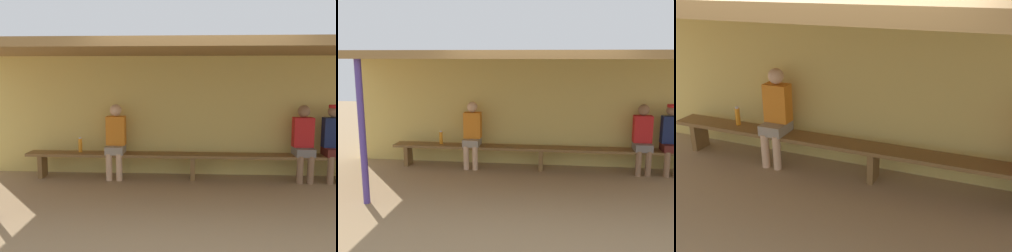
# 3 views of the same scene
# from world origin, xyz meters

# --- Properties ---
(back_wall) EXTENTS (8.00, 0.20, 2.20)m
(back_wall) POSITION_xyz_m (0.00, 2.00, 1.10)
(back_wall) COLOR #D8BC60
(back_wall) RESTS_ON ground
(dugout_roof) EXTENTS (8.00, 2.80, 0.12)m
(dugout_roof) POSITION_xyz_m (0.00, 0.70, 2.26)
(dugout_roof) COLOR olive
(dugout_roof) RESTS_ON back_wall
(bench) EXTENTS (6.00, 0.36, 0.46)m
(bench) POSITION_xyz_m (0.00, 1.55, 0.39)
(bench) COLOR brown
(bench) RESTS_ON ground
(player_rightmost) EXTENTS (0.34, 0.42, 1.34)m
(player_rightmost) POSITION_xyz_m (-1.39, 1.55, 0.73)
(player_rightmost) COLOR gray
(player_rightmost) RESTS_ON ground
(water_bottle_green) EXTENTS (0.07, 0.07, 0.27)m
(water_bottle_green) POSITION_xyz_m (-2.05, 1.59, 0.59)
(water_bottle_green) COLOR orange
(water_bottle_green) RESTS_ON bench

